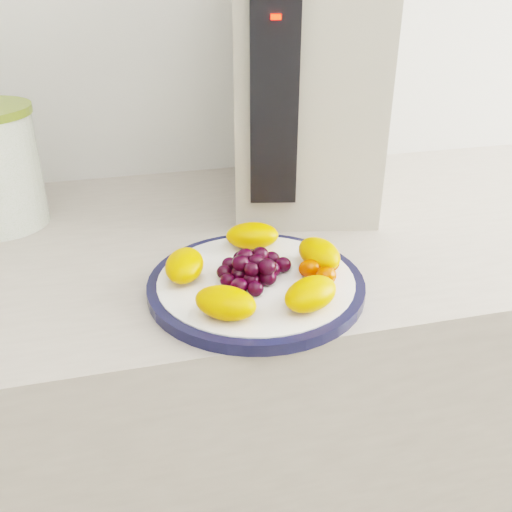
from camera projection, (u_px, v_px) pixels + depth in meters
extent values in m
cube|color=#B0A497|center=(230.00, 444.00, 1.10)|extent=(3.50, 0.60, 0.90)
cube|color=brown|center=(230.00, 455.00, 1.11)|extent=(3.48, 0.58, 0.84)
cylinder|color=black|center=(256.00, 285.00, 0.73)|extent=(0.28, 0.28, 0.01)
cylinder|color=white|center=(256.00, 285.00, 0.73)|extent=(0.25, 0.25, 0.02)
cube|color=#B4AD9C|center=(302.00, 83.00, 0.94)|extent=(0.29, 0.35, 0.39)
cube|color=black|center=(274.00, 103.00, 0.79)|extent=(0.07, 0.04, 0.29)
cube|color=#FF0C05|center=(276.00, 17.00, 0.73)|extent=(0.01, 0.01, 0.01)
ellipsoid|color=#FF8500|center=(319.00, 254.00, 0.75)|extent=(0.06, 0.08, 0.04)
ellipsoid|color=#FF8500|center=(252.00, 235.00, 0.80)|extent=(0.08, 0.06, 0.04)
ellipsoid|color=#FF8500|center=(185.00, 265.00, 0.72)|extent=(0.07, 0.08, 0.04)
ellipsoid|color=#FF8500|center=(226.00, 303.00, 0.65)|extent=(0.09, 0.08, 0.04)
ellipsoid|color=#FF8500|center=(311.00, 294.00, 0.66)|extent=(0.09, 0.08, 0.04)
ellipsoid|color=black|center=(256.00, 272.00, 0.72)|extent=(0.02, 0.02, 0.02)
ellipsoid|color=black|center=(272.00, 270.00, 0.73)|extent=(0.02, 0.02, 0.02)
ellipsoid|color=black|center=(260.00, 265.00, 0.74)|extent=(0.02, 0.02, 0.02)
ellipsoid|color=black|center=(245.00, 266.00, 0.74)|extent=(0.02, 0.02, 0.02)
ellipsoid|color=black|center=(240.00, 273.00, 0.72)|extent=(0.02, 0.02, 0.02)
ellipsoid|color=black|center=(251.00, 280.00, 0.71)|extent=(0.02, 0.02, 0.02)
ellipsoid|color=black|center=(268.00, 278.00, 0.71)|extent=(0.02, 0.02, 0.02)
ellipsoid|color=black|center=(283.00, 265.00, 0.74)|extent=(0.02, 0.02, 0.02)
ellipsoid|color=black|center=(272.00, 259.00, 0.75)|extent=(0.02, 0.02, 0.02)
ellipsoid|color=black|center=(256.00, 258.00, 0.76)|extent=(0.02, 0.02, 0.02)
ellipsoid|color=black|center=(241.00, 259.00, 0.75)|extent=(0.02, 0.02, 0.02)
ellipsoid|color=black|center=(230.00, 264.00, 0.74)|extent=(0.02, 0.02, 0.02)
ellipsoid|color=black|center=(224.00, 272.00, 0.72)|extent=(0.02, 0.02, 0.02)
ellipsoid|color=black|center=(228.00, 280.00, 0.71)|extent=(0.02, 0.02, 0.02)
ellipsoid|color=black|center=(239.00, 286.00, 0.69)|extent=(0.02, 0.02, 0.02)
ellipsoid|color=black|center=(255.00, 289.00, 0.69)|extent=(0.02, 0.02, 0.02)
ellipsoid|color=black|center=(256.00, 262.00, 0.72)|extent=(0.02, 0.02, 0.02)
ellipsoid|color=black|center=(260.00, 255.00, 0.73)|extent=(0.02, 0.02, 0.02)
ellipsoid|color=black|center=(245.00, 256.00, 0.73)|extent=(0.02, 0.02, 0.02)
ellipsoid|color=black|center=(241.00, 263.00, 0.71)|extent=(0.02, 0.02, 0.02)
ellipsoid|color=black|center=(252.00, 269.00, 0.70)|extent=(0.02, 0.02, 0.02)
ellipsoid|color=black|center=(267.00, 267.00, 0.70)|extent=(0.02, 0.02, 0.02)
ellipsoid|color=#E83200|center=(310.00, 268.00, 0.73)|extent=(0.03, 0.03, 0.02)
ellipsoid|color=#E83200|center=(329.00, 263.00, 0.74)|extent=(0.04, 0.03, 0.02)
ellipsoid|color=#E83200|center=(326.00, 276.00, 0.71)|extent=(0.04, 0.04, 0.02)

